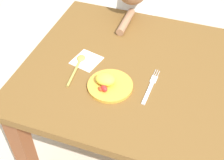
{
  "coord_description": "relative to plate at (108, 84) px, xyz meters",
  "views": [
    {
      "loc": [
        0.28,
        -1.08,
        1.74
      ],
      "look_at": [
        -0.05,
        -0.13,
        0.74
      ],
      "focal_mm": 49.81,
      "sensor_mm": 36.0,
      "label": 1
    }
  ],
  "objects": [
    {
      "name": "ground_plane",
      "position": [
        0.06,
        0.16,
        -0.74
      ],
      "size": [
        8.0,
        8.0,
        0.0
      ],
      "primitive_type": "plane",
      "color": "beige"
    },
    {
      "name": "fork",
      "position": [
        0.18,
        0.06,
        -0.02
      ],
      "size": [
        0.03,
        0.23,
        0.01
      ],
      "rotation": [
        0.0,
        0.0,
        1.53
      ],
      "color": "silver",
      "rests_on": "dining_table"
    },
    {
      "name": "plate",
      "position": [
        0.0,
        0.0,
        0.0
      ],
      "size": [
        0.21,
        0.21,
        0.06
      ],
      "color": "gold",
      "rests_on": "dining_table"
    },
    {
      "name": "dining_table",
      "position": [
        0.06,
        0.16,
        -0.15
      ],
      "size": [
        1.03,
        0.96,
        0.72
      ],
      "color": "brown",
      "rests_on": "ground_plane"
    },
    {
      "name": "napkin",
      "position": [
        -0.16,
        0.13,
        -0.02
      ],
      "size": [
        0.15,
        0.15,
        0.0
      ],
      "primitive_type": "cube",
      "rotation": [
        0.0,
        0.0,
        -0.23
      ],
      "color": "white",
      "rests_on": "dining_table"
    },
    {
      "name": "person",
      "position": [
        -0.07,
        0.7,
        -0.2
      ],
      "size": [
        0.22,
        0.44,
        0.98
      ],
      "rotation": [
        0.0,
        0.0,
        3.14
      ],
      "color": "#305262",
      "rests_on": "ground_plane"
    },
    {
      "name": "spoon",
      "position": [
        -0.19,
        0.08,
        -0.01
      ],
      "size": [
        0.05,
        0.23,
        0.02
      ],
      "rotation": [
        0.0,
        0.0,
        1.66
      ],
      "color": "#AD9D48",
      "rests_on": "dining_table"
    }
  ]
}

